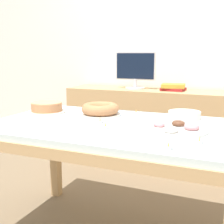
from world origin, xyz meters
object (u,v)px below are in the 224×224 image
at_px(tealight_left_edge, 199,142).
at_px(tealight_near_cakes, 168,148).
at_px(plate_stack, 184,115).
at_px(book_stack, 173,87).
at_px(tealight_near_front, 136,113).
at_px(computer_monitor, 135,71).
at_px(tealight_centre, 105,127).
at_px(pastry_platter, 176,129).
at_px(tealight_right_edge, 100,122).
at_px(cake_golden_bundt, 100,110).
at_px(cake_chocolate_round, 47,108).

height_order(tealight_left_edge, tealight_near_cakes, same).
bearing_deg(plate_stack, book_stack, 106.03).
bearing_deg(tealight_near_front, tealight_left_edge, -48.24).
relative_size(computer_monitor, tealight_centre, 10.60).
bearing_deg(book_stack, tealight_near_cakes, -78.47).
bearing_deg(pastry_platter, plate_stack, 92.59).
bearing_deg(computer_monitor, tealight_centre, -77.39).
bearing_deg(plate_stack, tealight_near_front, 177.44).
distance_m(pastry_platter, tealight_right_edge, 0.47).
bearing_deg(book_stack, tealight_near_front, -92.12).
xyz_separation_m(plate_stack, tealight_left_edge, (0.17, -0.55, -0.01)).
height_order(computer_monitor, plate_stack, computer_monitor).
bearing_deg(cake_golden_bundt, pastry_platter, -22.08).
relative_size(book_stack, plate_stack, 1.15).
xyz_separation_m(cake_chocolate_round, tealight_near_cakes, (1.01, -0.53, -0.03)).
bearing_deg(tealight_near_cakes, cake_chocolate_round, 152.42).
relative_size(pastry_platter, tealight_near_cakes, 8.94).
distance_m(book_stack, pastry_platter, 1.43).
xyz_separation_m(cake_chocolate_round, tealight_left_edge, (1.12, -0.38, -0.03)).
distance_m(cake_chocolate_round, tealight_centre, 0.65).
bearing_deg(book_stack, cake_chocolate_round, -118.22).
bearing_deg(cake_chocolate_round, tealight_near_cakes, -27.58).
relative_size(computer_monitor, cake_chocolate_round, 1.57).
bearing_deg(tealight_centre, cake_golden_bundt, 119.36).
bearing_deg(computer_monitor, book_stack, 0.20).
height_order(cake_chocolate_round, tealight_near_cakes, cake_chocolate_round).
distance_m(computer_monitor, tealight_left_edge, 1.84).
bearing_deg(tealight_left_edge, book_stack, 106.38).
bearing_deg(cake_golden_bundt, computer_monitor, 97.15).
bearing_deg(cake_chocolate_round, plate_stack, 10.19).
bearing_deg(cake_chocolate_round, pastry_platter, -10.22).
relative_size(computer_monitor, plate_stack, 2.02).
height_order(pastry_platter, tealight_near_cakes, pastry_platter).
bearing_deg(pastry_platter, tealight_near_cakes, -83.56).
bearing_deg(pastry_platter, tealight_near_front, 134.44).
height_order(book_stack, tealight_left_edge, book_stack).
relative_size(tealight_near_front, tealight_centre, 1.00).
bearing_deg(cake_golden_bundt, plate_stack, 11.76).
distance_m(book_stack, tealight_right_edge, 1.39).
bearing_deg(pastry_platter, tealight_centre, -164.44).
bearing_deg(cake_chocolate_round, tealight_centre, -25.45).
height_order(book_stack, tealight_near_cakes, book_stack).
bearing_deg(book_stack, tealight_right_edge, -96.23).
xyz_separation_m(tealight_centre, tealight_right_edge, (-0.09, 0.12, 0.00)).
relative_size(book_stack, tealight_centre, 6.03).
bearing_deg(pastry_platter, cake_golden_bundt, 157.92).
distance_m(computer_monitor, pastry_platter, 1.58).
distance_m(plate_stack, tealight_left_edge, 0.58).
distance_m(book_stack, cake_chocolate_round, 1.38).
distance_m(tealight_near_front, tealight_right_edge, 0.37).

